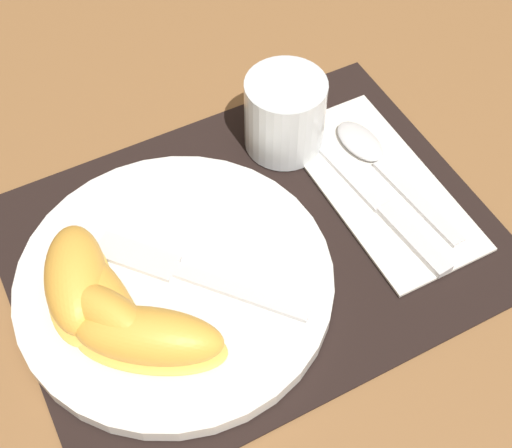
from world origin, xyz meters
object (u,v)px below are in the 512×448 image
at_px(citrus_wedge_3, 149,338).
at_px(fork, 184,272).
at_px(juice_glass, 285,118).
at_px(citrus_wedge_2, 113,320).
at_px(citrus_wedge_0, 77,281).
at_px(citrus_wedge_1, 97,301).
at_px(spoon, 375,157).
at_px(knife, 373,196).
at_px(plate, 175,282).

bearing_deg(citrus_wedge_3, fork, 45.08).
xyz_separation_m(juice_glass, citrus_wedge_2, (-0.23, -0.13, 0.00)).
xyz_separation_m(citrus_wedge_0, citrus_wedge_3, (0.03, -0.08, -0.00)).
distance_m(juice_glass, citrus_wedge_1, 0.26).
xyz_separation_m(spoon, citrus_wedge_2, (-0.30, -0.07, 0.03)).
relative_size(citrus_wedge_2, citrus_wedge_3, 0.81).
bearing_deg(fork, knife, 0.75).
xyz_separation_m(juice_glass, spoon, (0.07, -0.07, -0.03)).
xyz_separation_m(plate, knife, (0.21, 0.00, -0.00)).
xyz_separation_m(knife, citrus_wedge_3, (-0.25, -0.05, 0.03)).
xyz_separation_m(spoon, citrus_wedge_0, (-0.31, -0.02, 0.03)).
distance_m(fork, citrus_wedge_2, 0.08).
distance_m(juice_glass, citrus_wedge_2, 0.27).
relative_size(juice_glass, citrus_wedge_3, 0.61).
bearing_deg(plate, knife, 0.30).
distance_m(citrus_wedge_1, citrus_wedge_2, 0.03).
bearing_deg(plate, fork, -9.53).
bearing_deg(citrus_wedge_1, plate, 1.24).
xyz_separation_m(spoon, citrus_wedge_3, (-0.28, -0.09, 0.03)).
relative_size(fork, citrus_wedge_1, 1.20).
bearing_deg(citrus_wedge_1, spoon, 8.03).
bearing_deg(knife, fork, -179.25).
bearing_deg(citrus_wedge_2, citrus_wedge_1, 101.86).
height_order(knife, citrus_wedge_2, citrus_wedge_2).
bearing_deg(plate, citrus_wedge_2, -157.40).
distance_m(knife, citrus_wedge_0, 0.28).
distance_m(citrus_wedge_0, citrus_wedge_3, 0.08).
bearing_deg(fork, spoon, 10.73).
relative_size(citrus_wedge_0, citrus_wedge_1, 0.88).
distance_m(juice_glass, fork, 0.19).
relative_size(knife, citrus_wedge_0, 1.83).
xyz_separation_m(fork, citrus_wedge_3, (-0.05, -0.05, 0.02)).
xyz_separation_m(plate, juice_glass, (0.17, 0.11, 0.03)).
xyz_separation_m(citrus_wedge_1, citrus_wedge_2, (0.01, -0.02, 0.00)).
height_order(knife, spoon, spoon).
bearing_deg(spoon, fork, -169.27).
xyz_separation_m(knife, citrus_wedge_2, (-0.27, -0.03, 0.03)).
distance_m(knife, citrus_wedge_3, 0.26).
bearing_deg(spoon, plate, -170.03).
bearing_deg(citrus_wedge_2, plate, 22.60).
distance_m(spoon, citrus_wedge_1, 0.31).
height_order(knife, citrus_wedge_0, citrus_wedge_0).
bearing_deg(plate, citrus_wedge_1, -178.76).
distance_m(knife, fork, 0.20).
height_order(citrus_wedge_1, citrus_wedge_3, citrus_wedge_3).
xyz_separation_m(citrus_wedge_2, citrus_wedge_3, (0.02, -0.03, -0.00)).
xyz_separation_m(fork, citrus_wedge_1, (-0.08, 0.00, 0.01)).
height_order(juice_glass, fork, juice_glass).
xyz_separation_m(knife, fork, (-0.20, -0.00, 0.01)).
bearing_deg(citrus_wedge_0, citrus_wedge_3, -66.15).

